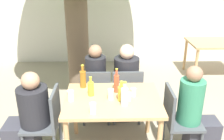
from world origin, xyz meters
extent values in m
cube|color=white|center=(0.00, 3.42, 1.40)|extent=(10.00, 0.08, 2.80)
cylinder|color=brown|center=(-0.59, 1.75, 0.97)|extent=(0.40, 0.40, 1.93)
cube|color=tan|center=(0.00, 0.00, 0.76)|extent=(1.16, 0.87, 0.04)
cylinder|color=tan|center=(-0.52, 0.37, 0.37)|extent=(0.06, 0.06, 0.74)
cylinder|color=tan|center=(0.52, 0.37, 0.37)|extent=(0.06, 0.06, 0.74)
cube|color=tan|center=(2.34, 2.43, 0.76)|extent=(1.25, 0.86, 0.04)
cylinder|color=tan|center=(1.77, 2.06, 0.37)|extent=(0.06, 0.06, 0.74)
cylinder|color=tan|center=(1.77, 2.80, 0.37)|extent=(0.06, 0.06, 0.74)
cube|color=#474C51|center=(-0.90, 0.00, 0.42)|extent=(0.44, 0.44, 0.04)
cube|color=#474C51|center=(-0.70, 0.00, 0.66)|extent=(0.04, 0.44, 0.45)
cylinder|color=#474C51|center=(-1.09, 0.19, 0.20)|extent=(0.04, 0.04, 0.40)
cylinder|color=#474C51|center=(-0.71, 0.19, 0.20)|extent=(0.04, 0.04, 0.40)
cube|color=#474C51|center=(0.90, 0.00, 0.42)|extent=(0.44, 0.44, 0.04)
cube|color=#474C51|center=(0.70, 0.00, 0.66)|extent=(0.04, 0.44, 0.45)
cylinder|color=#474C51|center=(1.09, 0.19, 0.20)|extent=(0.04, 0.04, 0.40)
cylinder|color=#474C51|center=(0.71, 0.19, 0.20)|extent=(0.04, 0.04, 0.40)
cube|color=#474C51|center=(-0.23, 0.75, 0.42)|extent=(0.44, 0.44, 0.04)
cube|color=#474C51|center=(-0.23, 0.55, 0.66)|extent=(0.44, 0.04, 0.45)
cylinder|color=#474C51|center=(-0.04, 0.94, 0.20)|extent=(0.04, 0.04, 0.40)
cylinder|color=#474C51|center=(-0.42, 0.94, 0.20)|extent=(0.04, 0.04, 0.40)
cylinder|color=#474C51|center=(-0.04, 0.56, 0.20)|extent=(0.04, 0.04, 0.40)
cylinder|color=#474C51|center=(-0.42, 0.56, 0.20)|extent=(0.04, 0.04, 0.40)
cube|color=#474C51|center=(0.23, 0.75, 0.42)|extent=(0.44, 0.44, 0.04)
cube|color=#474C51|center=(0.23, 0.55, 0.66)|extent=(0.44, 0.04, 0.45)
cylinder|color=#474C51|center=(0.42, 0.94, 0.20)|extent=(0.04, 0.04, 0.40)
cylinder|color=#474C51|center=(0.04, 0.94, 0.20)|extent=(0.04, 0.04, 0.40)
cylinder|color=#474C51|center=(0.42, 0.56, 0.20)|extent=(0.04, 0.04, 0.40)
cylinder|color=#474C51|center=(0.04, 0.56, 0.20)|extent=(0.04, 0.04, 0.40)
cube|color=#383842|center=(-1.16, 0.00, 0.22)|extent=(0.40, 0.33, 0.44)
cylinder|color=#232328|center=(-0.96, 0.00, 0.68)|extent=(0.37, 0.37, 0.49)
sphere|color=tan|center=(-0.96, 0.00, 1.02)|extent=(0.22, 0.22, 0.22)
cube|color=#383842|center=(1.16, 0.00, 0.22)|extent=(0.40, 0.27, 0.44)
cylinder|color=#337F5B|center=(0.96, 0.00, 0.72)|extent=(0.31, 0.31, 0.56)
sphere|color=#936B51|center=(0.96, 0.00, 1.09)|extent=(0.19, 0.19, 0.19)
cube|color=#383842|center=(-0.23, 1.01, 0.22)|extent=(0.28, 0.40, 0.44)
cylinder|color=#232328|center=(-0.23, 0.81, 0.73)|extent=(0.31, 0.31, 0.58)
sphere|color=#936B51|center=(-0.23, 0.81, 1.11)|extent=(0.20, 0.20, 0.20)
cube|color=#383842|center=(0.23, 1.01, 0.22)|extent=(0.34, 0.40, 0.44)
cylinder|color=#232328|center=(0.23, 0.81, 0.72)|extent=(0.38, 0.38, 0.56)
sphere|color=beige|center=(0.23, 0.81, 1.10)|extent=(0.22, 0.22, 0.22)
cylinder|color=gold|center=(0.10, -0.05, 0.86)|extent=(0.08, 0.08, 0.18)
cylinder|color=gold|center=(0.10, -0.05, 0.98)|extent=(0.03, 0.03, 0.06)
cylinder|color=gold|center=(0.10, -0.05, 1.02)|extent=(0.04, 0.04, 0.01)
cylinder|color=#DB4C2D|center=(0.05, 0.17, 0.89)|extent=(0.07, 0.07, 0.23)
cylinder|color=#DB4C2D|center=(0.05, 0.17, 1.04)|extent=(0.03, 0.03, 0.08)
cylinder|color=gold|center=(0.05, 0.17, 1.09)|extent=(0.03, 0.03, 0.01)
cylinder|color=silver|center=(0.13, -0.16, 0.88)|extent=(0.08, 0.08, 0.21)
cylinder|color=silver|center=(0.13, -0.16, 1.02)|extent=(0.03, 0.03, 0.07)
cylinder|color=gold|center=(0.13, -0.16, 1.06)|extent=(0.04, 0.04, 0.01)
cylinder|color=#9E661E|center=(-0.38, 0.32, 0.89)|extent=(0.08, 0.08, 0.22)
cylinder|color=#9E661E|center=(-0.38, 0.32, 1.04)|extent=(0.03, 0.03, 0.08)
cylinder|color=gold|center=(-0.38, 0.32, 1.08)|extent=(0.04, 0.04, 0.01)
cylinder|color=gold|center=(-0.27, 0.09, 0.86)|extent=(0.07, 0.07, 0.18)
cylinder|color=gold|center=(-0.27, 0.09, 0.98)|extent=(0.03, 0.03, 0.06)
cylinder|color=gold|center=(-0.27, 0.09, 1.02)|extent=(0.04, 0.04, 0.01)
cylinder|color=silver|center=(-0.02, -0.01, 0.84)|extent=(0.07, 0.07, 0.13)
cylinder|color=silver|center=(0.26, 0.06, 0.83)|extent=(0.07, 0.07, 0.10)
cylinder|color=silver|center=(-0.22, -0.32, 0.84)|extent=(0.08, 0.08, 0.12)
cylinder|color=silver|center=(0.19, -0.05, 0.83)|extent=(0.06, 0.06, 0.11)
cylinder|color=silver|center=(-0.50, -0.03, 0.84)|extent=(0.08, 0.08, 0.13)
camera|label=1|loc=(-0.07, -2.66, 2.25)|focal=40.00mm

